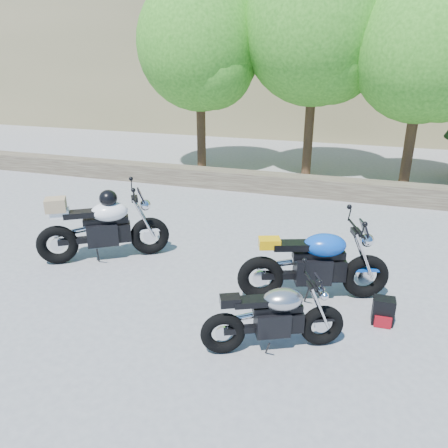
{
  "coord_description": "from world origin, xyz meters",
  "views": [
    {
      "loc": [
        2.33,
        -5.78,
        3.55
      ],
      "look_at": [
        0.2,
        1.0,
        0.75
      ],
      "focal_mm": 35.0,
      "sensor_mm": 36.0,
      "label": 1
    }
  ],
  "objects_px": {
    "white_bike": "(103,226)",
    "silver_bike": "(275,318)",
    "backpack": "(383,311)",
    "blue_bike": "(315,265)"
  },
  "relations": [
    {
      "from": "white_bike",
      "to": "silver_bike",
      "type": "bearing_deg",
      "value": -57.29
    },
    {
      "from": "silver_bike",
      "to": "backpack",
      "type": "distance_m",
      "value": 1.7
    },
    {
      "from": "blue_bike",
      "to": "white_bike",
      "type": "bearing_deg",
      "value": 156.96
    },
    {
      "from": "silver_bike",
      "to": "blue_bike",
      "type": "height_order",
      "value": "blue_bike"
    },
    {
      "from": "white_bike",
      "to": "backpack",
      "type": "height_order",
      "value": "white_bike"
    },
    {
      "from": "backpack",
      "to": "white_bike",
      "type": "bearing_deg",
      "value": 170.25
    },
    {
      "from": "blue_bike",
      "to": "backpack",
      "type": "height_order",
      "value": "blue_bike"
    },
    {
      "from": "silver_bike",
      "to": "white_bike",
      "type": "height_order",
      "value": "white_bike"
    },
    {
      "from": "silver_bike",
      "to": "blue_bike",
      "type": "relative_size",
      "value": 0.77
    },
    {
      "from": "white_bike",
      "to": "backpack",
      "type": "relative_size",
      "value": 5.33
    }
  ]
}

